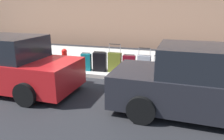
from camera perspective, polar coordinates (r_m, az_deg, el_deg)
The scene contains 14 objects.
ground_plane at distance 8.09m, azimuth -11.36°, elevation -1.51°, with size 40.00×40.00×0.00m, color black.
sidewalk_curb at distance 10.25m, azimuth -4.82°, elevation 2.97°, with size 18.00×5.00×0.14m, color #ADA89E.
suitcase_red_0 at distance 7.45m, azimuth 16.14°, elevation -0.01°, with size 0.40×0.23×0.62m.
suitcase_navy_1 at distance 7.48m, azimuth 12.45°, elevation 0.11°, with size 0.41×0.28×0.76m.
suitcase_silver_2 at distance 7.52m, azimuth 8.62°, elevation 1.25°, with size 0.46×0.24×1.00m.
suitcase_maroon_3 at distance 7.61m, azimuth 4.59°, elevation 1.39°, with size 0.46×0.20×0.74m.
suitcase_olive_4 at distance 7.81m, azimuth 0.73°, elevation 2.06°, with size 0.50×0.21×1.07m.
suitcase_black_5 at distance 7.96m, azimuth -3.33°, elevation 2.20°, with size 0.51×0.28×0.77m.
suitcase_teal_6 at distance 8.09m, azimuth -6.97°, elevation 2.12°, with size 0.38×0.20×0.71m.
fire_hydrant at distance 8.55m, azimuth -12.69°, elevation 3.18°, with size 0.39×0.21×0.78m.
bollard_post at distance 8.82m, azimuth -17.25°, elevation 2.71°, with size 0.14×0.14×0.65m, color brown.
parking_meter at distance 7.69m, azimuth 25.26°, elevation 3.75°, with size 0.12×0.09×1.27m.
parked_car_charcoal_0 at distance 5.36m, azimuth 24.71°, elevation -3.46°, with size 4.52×2.08×1.64m.
parked_car_red_1 at distance 7.31m, azimuth -27.28°, elevation 1.33°, with size 4.75×2.01×1.66m.
Camera 1 is at (-3.73, 6.75, 2.45)m, focal length 33.81 mm.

